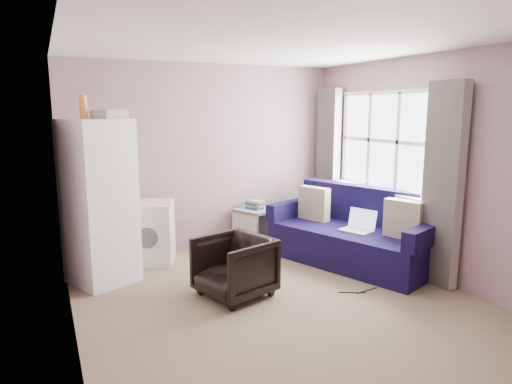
% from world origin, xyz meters
% --- Properties ---
extents(room, '(3.84, 4.24, 2.54)m').
position_xyz_m(room, '(0.02, 0.01, 1.25)').
color(room, '#806E53').
rests_on(room, ground).
extents(armchair, '(0.79, 0.82, 0.68)m').
position_xyz_m(armchair, '(-0.35, 0.26, 0.34)').
color(armchair, black).
rests_on(armchair, ground).
extents(fridge, '(0.82, 0.82, 2.04)m').
position_xyz_m(fridge, '(-1.52, 1.27, 0.91)').
color(fridge, silver).
rests_on(fridge, ground).
extents(washing_machine, '(0.70, 0.70, 0.76)m').
position_xyz_m(washing_machine, '(-0.89, 1.68, 0.40)').
color(washing_machine, silver).
rests_on(washing_machine, ground).
extents(side_table, '(0.60, 0.60, 0.62)m').
position_xyz_m(side_table, '(0.63, 1.88, 0.29)').
color(side_table, '#ACACA8').
rests_on(side_table, ground).
extents(sofa, '(1.59, 2.26, 0.92)m').
position_xyz_m(sofa, '(1.42, 0.61, 0.34)').
color(sofa, '#120C39').
rests_on(sofa, ground).
extents(window_dressing, '(0.17, 2.62, 2.18)m').
position_xyz_m(window_dressing, '(1.78, 0.70, 1.11)').
color(window_dressing, white).
rests_on(window_dressing, ground).
extents(floor_cables, '(0.44, 0.14, 0.01)m').
position_xyz_m(floor_cables, '(0.87, -0.22, 0.01)').
color(floor_cables, black).
rests_on(floor_cables, ground).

